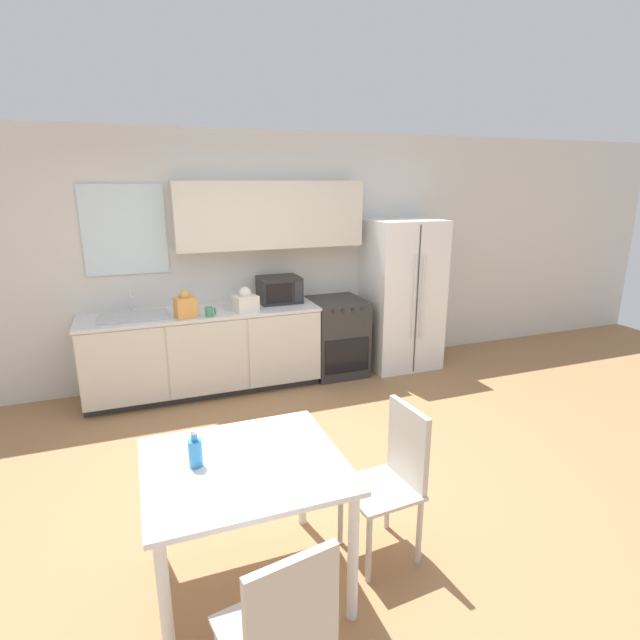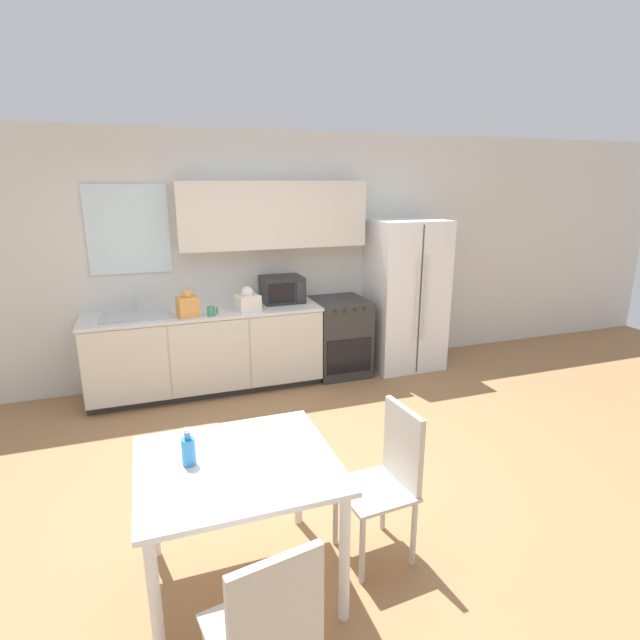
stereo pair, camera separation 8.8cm
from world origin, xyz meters
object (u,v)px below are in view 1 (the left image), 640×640
object	(u,v)px
refrigerator	(402,294)
coffee_mug	(210,312)
microwave	(279,289)
dining_chair_side	(395,471)
dining_table	(245,481)
oven_range	(336,336)
drink_bottle	(195,452)
dining_chair_near	(283,632)

from	to	relation	value
refrigerator	coffee_mug	size ratio (longest dim) A/B	16.43
microwave	dining_chair_side	world-z (taller)	microwave
dining_table	oven_range	bearing A→B (deg)	59.03
oven_range	drink_bottle	size ratio (longest dim) A/B	4.36
dining_chair_near	refrigerator	bearing A→B (deg)	44.81
dining_chair_side	oven_range	bearing A→B (deg)	-20.27
oven_range	dining_chair_side	bearing A→B (deg)	-105.76
oven_range	dining_table	bearing A→B (deg)	-120.97
refrigerator	dining_table	bearing A→B (deg)	-132.07
refrigerator	microwave	world-z (taller)	refrigerator
dining_chair_near	dining_chair_side	world-z (taller)	same
refrigerator	dining_chair_near	world-z (taller)	refrigerator
oven_range	microwave	distance (m)	0.87
microwave	coffee_mug	xyz separation A→B (m)	(-0.82, -0.34, -0.09)
refrigerator	microwave	size ratio (longest dim) A/B	3.93
oven_range	microwave	world-z (taller)	microwave
dining_table	microwave	bearing A→B (deg)	70.27
dining_table	drink_bottle	distance (m)	0.31
oven_range	dining_table	size ratio (longest dim) A/B	0.86
microwave	drink_bottle	size ratio (longest dim) A/B	2.21
oven_range	dining_chair_near	world-z (taller)	dining_chair_near
refrigerator	dining_table	xyz separation A→B (m)	(-2.51, -2.79, -0.22)
oven_range	dining_chair_side	size ratio (longest dim) A/B	0.95
refrigerator	coffee_mug	bearing A→B (deg)	-174.78
dining_chair_side	coffee_mug	bearing A→B (deg)	9.74
coffee_mug	dining_table	bearing A→B (deg)	-95.04
coffee_mug	dining_chair_near	bearing A→B (deg)	-94.49
oven_range	dining_chair_side	world-z (taller)	dining_chair_side
dining_chair_near	drink_bottle	world-z (taller)	drink_bottle
drink_bottle	dining_chair_near	bearing A→B (deg)	-77.86
dining_table	dining_chair_side	distance (m)	0.90
oven_range	coffee_mug	world-z (taller)	coffee_mug
oven_range	dining_chair_side	xyz separation A→B (m)	(-0.80, -2.83, 0.10)
dining_table	dining_chair_near	world-z (taller)	dining_chair_near
oven_range	dining_chair_near	distance (m)	4.03
microwave	coffee_mug	world-z (taller)	microwave
oven_range	dining_table	xyz separation A→B (m)	(-1.69, -2.81, 0.22)
microwave	drink_bottle	xyz separation A→B (m)	(-1.28, -2.86, -0.17)
dining_table	drink_bottle	xyz separation A→B (m)	(-0.23, 0.06, 0.19)
oven_range	drink_bottle	bearing A→B (deg)	-124.91
oven_range	dining_table	distance (m)	3.28
oven_range	refrigerator	xyz separation A→B (m)	(0.83, -0.02, 0.44)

